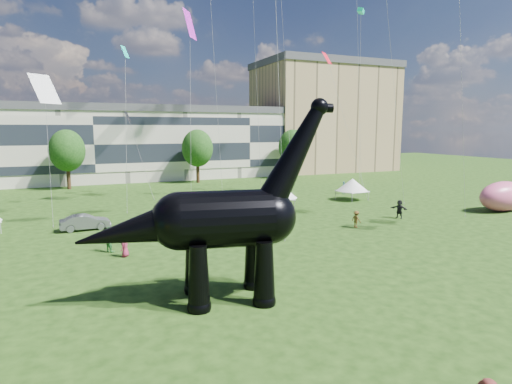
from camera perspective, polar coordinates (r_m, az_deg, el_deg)
name	(u,v)px	position (r m, az deg, el deg)	size (l,w,h in m)	color
ground	(332,314)	(22.11, 10.09, -15.70)	(220.00, 220.00, 0.00)	#16330C
terrace_row	(93,147)	(78.90, -20.94, 5.69)	(78.00, 11.00, 12.00)	beige
apartment_block	(323,120)	(96.53, 8.99, 9.50)	(28.00, 18.00, 22.00)	tan
tree_mid_left	(67,147)	(69.84, -23.92, 5.48)	(5.20, 5.20, 9.44)	#382314
tree_mid_right	(197,145)	(72.44, -7.83, 6.20)	(5.20, 5.20, 9.44)	#382314
tree_far_right	(293,144)	(79.15, 4.91, 6.43)	(5.20, 5.20, 9.44)	#382314
dinosaur_sculpture	(216,223)	(22.32, -5.30, -4.11)	(13.53, 4.70, 11.02)	black
car_grey	(85,222)	(41.35, -21.81, -3.75)	(1.50, 4.29, 1.41)	slate
car_white	(210,214)	(41.74, -6.15, -2.99)	(2.56, 5.55, 1.54)	white
car_dark	(263,204)	(46.97, 0.98, -1.59)	(2.34, 5.75, 1.67)	#595960
gazebo_near	(281,192)	(49.26, 3.34, 0.05)	(4.73, 4.73, 2.61)	white
gazebo_far	(352,185)	(55.68, 12.73, 0.93)	(4.55, 4.55, 2.76)	white
inflatable_pink	(503,196)	(54.31, 30.11, -0.50)	(6.60, 3.30, 3.30)	#ED5C8E
visitors	(228,231)	(34.64, -3.77, -5.16)	(49.30, 42.21, 1.88)	brown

